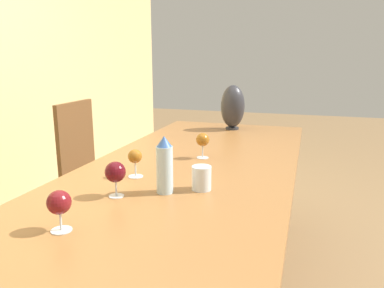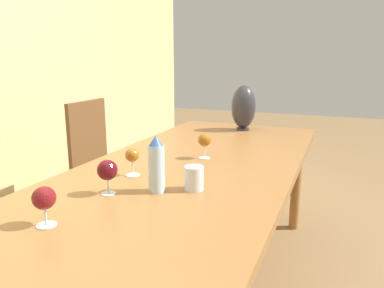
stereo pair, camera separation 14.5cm
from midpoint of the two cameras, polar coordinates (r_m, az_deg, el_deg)
name	(u,v)px [view 1 (the left image)]	position (r m, az deg, el deg)	size (l,w,h in m)	color
dining_table	(182,187)	(1.70, -4.06, -6.54)	(2.63, 0.98, 0.74)	#936033
water_bottle	(165,166)	(1.43, -7.12, -3.31)	(0.06, 0.06, 0.22)	silver
water_tumbler	(202,178)	(1.47, -1.38, -5.24)	(0.08, 0.08, 0.10)	silver
vase	(233,107)	(2.68, 4.67, 5.68)	(0.17, 0.17, 0.32)	#2D2D33
wine_glass_0	(203,140)	(1.91, -0.54, 0.55)	(0.07, 0.07, 0.13)	silver
wine_glass_2	(135,157)	(1.64, -11.21, -2.05)	(0.06, 0.06, 0.12)	silver
wine_glass_4	(59,203)	(1.21, -22.92, -8.38)	(0.07, 0.07, 0.13)	silver
wine_glass_5	(115,173)	(1.43, -14.50, -4.27)	(0.08, 0.08, 0.13)	silver
chair_far	(93,168)	(2.69, -16.31, -3.57)	(0.44, 0.44, 0.95)	brown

